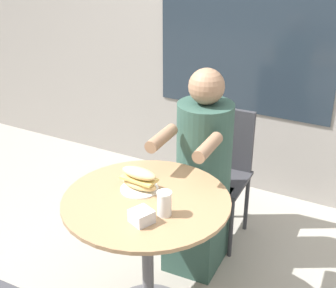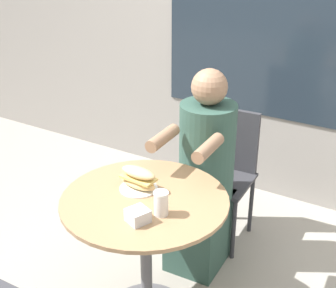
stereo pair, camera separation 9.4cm
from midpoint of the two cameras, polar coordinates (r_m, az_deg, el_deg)
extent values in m
cube|color=gray|center=(3.45, 10.93, 15.78)|extent=(8.00, 0.08, 2.80)
cylinder|color=#997551|center=(2.27, -3.85, -6.88)|extent=(0.81, 0.81, 0.02)
cylinder|color=#515156|center=(2.48, -3.61, -14.01)|extent=(0.06, 0.06, 0.70)
cube|color=#333338|center=(3.05, 5.10, -4.30)|extent=(0.40, 0.40, 0.02)
cube|color=#333338|center=(3.10, 6.41, 0.69)|extent=(0.35, 0.05, 0.42)
cylinder|color=#333338|center=(2.99, 6.78, -10.12)|extent=(0.03, 0.03, 0.43)
cylinder|color=#333338|center=(3.09, 0.94, -8.66)|extent=(0.03, 0.03, 0.43)
cylinder|color=#333338|center=(3.25, 8.73, -7.06)|extent=(0.03, 0.03, 0.43)
cylinder|color=#333338|center=(3.34, 3.33, -5.82)|extent=(0.03, 0.03, 0.43)
cube|color=#2D4C42|center=(2.94, 2.74, -10.34)|extent=(0.33, 0.42, 0.45)
cylinder|color=#2D4C42|center=(2.73, 3.46, -0.81)|extent=(0.33, 0.33, 0.58)
sphere|color=#8E6B51|center=(2.58, 3.68, 7.02)|extent=(0.20, 0.20, 0.20)
cylinder|color=#8E6B51|center=(2.37, 3.76, -0.41)|extent=(0.08, 0.26, 0.07)
cylinder|color=#8E6B51|center=(2.46, -1.87, 0.72)|extent=(0.08, 0.26, 0.07)
cylinder|color=white|center=(2.33, -4.66, -5.48)|extent=(0.19, 0.19, 0.01)
ellipsoid|color=#DBB77A|center=(2.32, -4.68, -4.88)|extent=(0.20, 0.09, 0.05)
cube|color=#D6BC66|center=(2.30, -4.71, -4.24)|extent=(0.18, 0.10, 0.01)
ellipsoid|color=#DBB77A|center=(2.29, -4.73, -3.58)|extent=(0.20, 0.09, 0.05)
cylinder|color=silver|center=(2.11, -1.73, -7.39)|extent=(0.07, 0.07, 0.11)
cylinder|color=white|center=(2.08, -1.76, -6.03)|extent=(0.07, 0.07, 0.01)
cube|color=silver|center=(2.08, -4.55, -8.80)|extent=(0.12, 0.12, 0.06)
camera|label=1|loc=(0.05, -91.16, -0.54)|focal=50.00mm
camera|label=2|loc=(0.05, 88.84, 0.54)|focal=50.00mm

